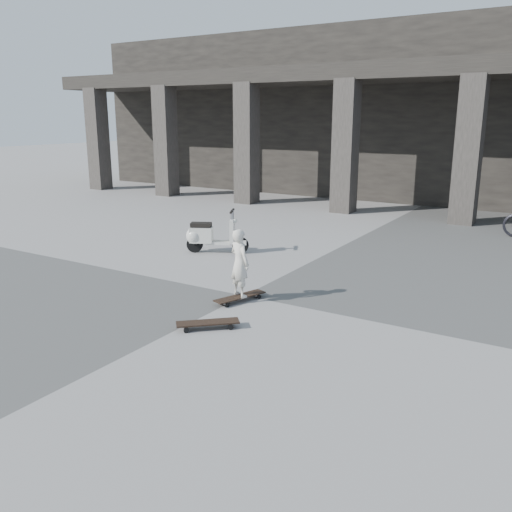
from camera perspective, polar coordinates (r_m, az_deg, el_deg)
The scene contains 6 objects.
ground at distance 9.09m, azimuth -1.25°, elevation -4.20°, with size 90.00×90.00×0.00m, color #4B4A48.
colonnade at distance 21.52m, azimuth 19.60°, elevation 14.01°, with size 28.00×8.82×6.00m.
longboard at distance 8.80m, azimuth -1.71°, elevation -4.34°, with size 0.51×0.94×0.09m.
skateboard_spare at distance 7.73m, azimuth -5.09°, elevation -7.07°, with size 0.80×0.76×0.11m.
child at distance 8.63m, azimuth -1.74°, elevation -0.74°, with size 0.40×0.26×1.11m, color silver.
scooter at distance 11.90m, azimuth -5.23°, elevation 2.15°, with size 1.28×0.77×0.96m.
Camera 1 is at (4.67, -7.23, 2.91)m, focal length 38.00 mm.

